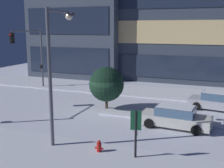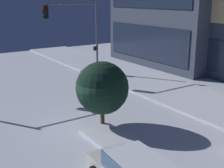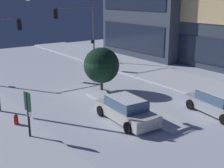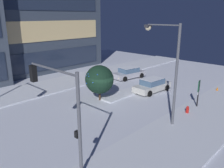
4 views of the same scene
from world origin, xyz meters
TOP-DOWN VIEW (x-y plane):
  - ground at (0.00, 0.00)m, footprint 52.00×52.00m
  - curb_strip_far at (0.00, 8.52)m, footprint 52.00×5.20m
  - median_strip at (4.76, 0.35)m, footprint 9.00×1.80m
  - traffic_light_corner_far_left at (-9.91, 4.84)m, footprint 0.32×5.05m
  - decorated_tree_median at (0.22, 0.93)m, footprint 2.85×2.84m

SIDE VIEW (x-z plane):
  - ground at x=0.00m, z-range 0.00..0.00m
  - curb_strip_far at x=0.00m, z-range 0.00..0.14m
  - median_strip at x=4.76m, z-range 0.00..0.14m
  - decorated_tree_median at x=0.22m, z-range 0.37..3.94m
  - traffic_light_corner_far_left at x=-9.91m, z-range 1.22..7.71m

